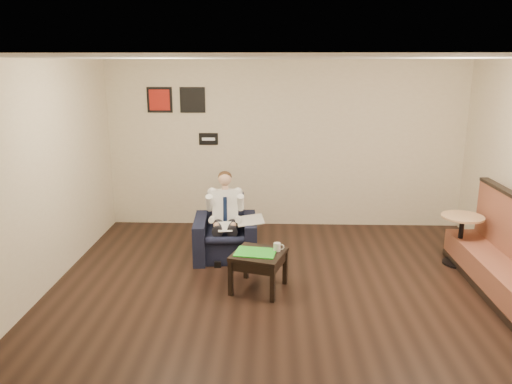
{
  "coord_description": "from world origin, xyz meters",
  "views": [
    {
      "loc": [
        -0.22,
        -5.36,
        2.76
      ],
      "look_at": [
        -0.44,
        1.2,
        1.05
      ],
      "focal_mm": 35.0,
      "sensor_mm": 36.0,
      "label": 1
    }
  ],
  "objects_px": {
    "seated_man": "(225,220)",
    "banquette": "(499,244)",
    "green_folder": "(256,252)",
    "smartphone": "(267,248)",
    "armchair": "(225,229)",
    "cafe_table": "(460,240)",
    "coffee_mug": "(277,247)",
    "side_table": "(259,271)"
  },
  "relations": [
    {
      "from": "armchair",
      "to": "side_table",
      "type": "height_order",
      "value": "armchair"
    },
    {
      "from": "armchair",
      "to": "seated_man",
      "type": "height_order",
      "value": "seated_man"
    },
    {
      "from": "seated_man",
      "to": "smartphone",
      "type": "bearing_deg",
      "value": -57.33
    },
    {
      "from": "armchair",
      "to": "coffee_mug",
      "type": "height_order",
      "value": "armchair"
    },
    {
      "from": "smartphone",
      "to": "coffee_mug",
      "type": "bearing_deg",
      "value": -7.1
    },
    {
      "from": "seated_man",
      "to": "smartphone",
      "type": "xyz_separation_m",
      "value": [
        0.61,
        -0.82,
        -0.09
      ]
    },
    {
      "from": "coffee_mug",
      "to": "cafe_table",
      "type": "xyz_separation_m",
      "value": [
        2.56,
        0.83,
        -0.19
      ]
    },
    {
      "from": "armchair",
      "to": "banquette",
      "type": "height_order",
      "value": "banquette"
    },
    {
      "from": "seated_man",
      "to": "banquette",
      "type": "distance_m",
      "value": 3.57
    },
    {
      "from": "armchair",
      "to": "coffee_mug",
      "type": "relative_size",
      "value": 8.56
    },
    {
      "from": "coffee_mug",
      "to": "smartphone",
      "type": "xyz_separation_m",
      "value": [
        -0.12,
        0.08,
        -0.05
      ]
    },
    {
      "from": "banquette",
      "to": "cafe_table",
      "type": "relative_size",
      "value": 3.16
    },
    {
      "from": "armchair",
      "to": "green_folder",
      "type": "bearing_deg",
      "value": -70.49
    },
    {
      "from": "green_folder",
      "to": "banquette",
      "type": "bearing_deg",
      "value": 3.28
    },
    {
      "from": "side_table",
      "to": "green_folder",
      "type": "relative_size",
      "value": 1.22
    },
    {
      "from": "banquette",
      "to": "green_folder",
      "type": "bearing_deg",
      "value": -176.72
    },
    {
      "from": "coffee_mug",
      "to": "smartphone",
      "type": "relative_size",
      "value": 0.68
    },
    {
      "from": "green_folder",
      "to": "smartphone",
      "type": "xyz_separation_m",
      "value": [
        0.14,
        0.16,
        -0.0
      ]
    },
    {
      "from": "side_table",
      "to": "green_folder",
      "type": "bearing_deg",
      "value": -163.84
    },
    {
      "from": "coffee_mug",
      "to": "cafe_table",
      "type": "bearing_deg",
      "value": 18.06
    },
    {
      "from": "cafe_table",
      "to": "green_folder",
      "type": "bearing_deg",
      "value": -162.12
    },
    {
      "from": "armchair",
      "to": "smartphone",
      "type": "relative_size",
      "value": 5.81
    },
    {
      "from": "coffee_mug",
      "to": "banquette",
      "type": "xyz_separation_m",
      "value": [
        2.74,
        0.1,
        0.03
      ]
    },
    {
      "from": "armchair",
      "to": "banquette",
      "type": "distance_m",
      "value": 3.6
    },
    {
      "from": "smartphone",
      "to": "cafe_table",
      "type": "distance_m",
      "value": 2.79
    },
    {
      "from": "armchair",
      "to": "cafe_table",
      "type": "relative_size",
      "value": 1.25
    },
    {
      "from": "coffee_mug",
      "to": "smartphone",
      "type": "height_order",
      "value": "coffee_mug"
    },
    {
      "from": "banquette",
      "to": "smartphone",
      "type": "bearing_deg",
      "value": -179.76
    },
    {
      "from": "armchair",
      "to": "seated_man",
      "type": "xyz_separation_m",
      "value": [
        0.01,
        -0.11,
        0.16
      ]
    },
    {
      "from": "armchair",
      "to": "seated_man",
      "type": "distance_m",
      "value": 0.19
    },
    {
      "from": "green_folder",
      "to": "armchair",
      "type": "bearing_deg",
      "value": 113.54
    },
    {
      "from": "cafe_table",
      "to": "side_table",
      "type": "bearing_deg",
      "value": -162.1
    },
    {
      "from": "armchair",
      "to": "cafe_table",
      "type": "height_order",
      "value": "armchair"
    },
    {
      "from": "seated_man",
      "to": "banquette",
      "type": "bearing_deg",
      "value": -17.07
    },
    {
      "from": "seated_man",
      "to": "banquette",
      "type": "xyz_separation_m",
      "value": [
        3.47,
        -0.8,
        -0.01
      ]
    },
    {
      "from": "smartphone",
      "to": "banquette",
      "type": "bearing_deg",
      "value": 27.77
    },
    {
      "from": "green_folder",
      "to": "cafe_table",
      "type": "bearing_deg",
      "value": 17.88
    },
    {
      "from": "smartphone",
      "to": "cafe_table",
      "type": "relative_size",
      "value": 0.21
    },
    {
      "from": "armchair",
      "to": "cafe_table",
      "type": "bearing_deg",
      "value": -7.11
    },
    {
      "from": "cafe_table",
      "to": "seated_man",
      "type": "bearing_deg",
      "value": 178.86
    },
    {
      "from": "side_table",
      "to": "cafe_table",
      "type": "height_order",
      "value": "cafe_table"
    },
    {
      "from": "armchair",
      "to": "banquette",
      "type": "bearing_deg",
      "value": -18.78
    }
  ]
}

